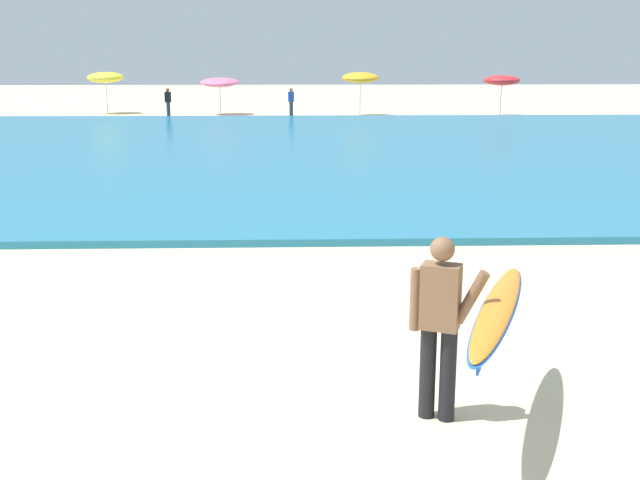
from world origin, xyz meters
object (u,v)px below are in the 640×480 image
(beach_umbrella_2, at_px, (360,78))
(beachgoer_near_row_mid, at_px, (168,102))
(beach_umbrella_1, at_px, (220,82))
(beachgoer_near_row_left, at_px, (291,102))
(surfer_with_board, at_px, (467,316))
(beach_umbrella_0, at_px, (105,77))
(beach_umbrella_3, at_px, (502,80))

(beach_umbrella_2, bearing_deg, beachgoer_near_row_mid, -172.33)
(beach_umbrella_1, height_order, beachgoer_near_row_left, beach_umbrella_1)
(beachgoer_near_row_mid, bearing_deg, beach_umbrella_2, 7.67)
(surfer_with_board, distance_m, beach_umbrella_1, 37.63)
(surfer_with_board, distance_m, beachgoer_near_row_mid, 35.68)
(surfer_with_board, relative_size, beach_umbrella_0, 1.07)
(beach_umbrella_2, distance_m, beachgoer_near_row_mid, 10.48)
(beach_umbrella_2, bearing_deg, beach_umbrella_3, -3.44)
(surfer_with_board, relative_size, beachgoer_near_row_left, 1.62)
(beachgoer_near_row_mid, bearing_deg, beach_umbrella_0, 139.78)
(beach_umbrella_0, height_order, beach_umbrella_3, beach_umbrella_0)
(beachgoer_near_row_left, relative_size, beachgoer_near_row_mid, 1.00)
(beach_umbrella_1, bearing_deg, beachgoer_near_row_left, -31.34)
(surfer_with_board, distance_m, beach_umbrella_3, 36.96)
(beach_umbrella_1, bearing_deg, surfer_with_board, -81.24)
(beach_umbrella_2, relative_size, beachgoer_near_row_mid, 1.54)
(beach_umbrella_3, relative_size, beachgoer_near_row_left, 1.40)
(beach_umbrella_3, relative_size, beachgoer_near_row_mid, 1.40)
(beachgoer_near_row_left, height_order, beachgoer_near_row_mid, same)
(surfer_with_board, distance_m, beach_umbrella_0, 40.07)
(beach_umbrella_3, xyz_separation_m, beachgoer_near_row_left, (-11.50, -0.89, -1.08))
(surfer_with_board, bearing_deg, beach_umbrella_0, 107.87)
(surfer_with_board, xyz_separation_m, beach_umbrella_0, (-12.29, 38.12, 1.00))
(beach_umbrella_1, relative_size, beachgoer_near_row_left, 1.40)
(beach_umbrella_0, relative_size, beach_umbrella_1, 1.08)
(beach_umbrella_1, relative_size, beachgoer_near_row_mid, 1.40)
(beach_umbrella_0, relative_size, beachgoer_near_row_left, 1.50)
(beach_umbrella_2, distance_m, beach_umbrella_3, 7.72)
(beach_umbrella_3, bearing_deg, beach_umbrella_0, 173.56)
(beach_umbrella_1, xyz_separation_m, beachgoer_near_row_mid, (-2.52, -2.47, -0.93))
(beach_umbrella_0, xyz_separation_m, beach_umbrella_1, (6.56, -0.94, -0.25))
(beach_umbrella_1, distance_m, beachgoer_near_row_left, 4.77)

